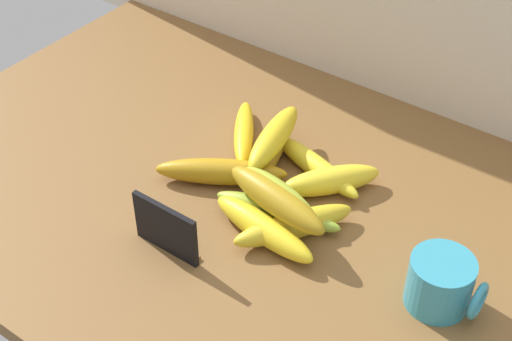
{
  "coord_description": "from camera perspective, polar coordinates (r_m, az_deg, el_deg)",
  "views": [
    {
      "loc": [
        55.86,
        -68.0,
        80.54
      ],
      "look_at": [
        5.4,
        1.72,
        8.0
      ],
      "focal_mm": 52.3,
      "sensor_mm": 36.0,
      "label": 1
    }
  ],
  "objects": [
    {
      "name": "banana_1",
      "position": [
        1.07,
        0.58,
        -4.47
      ],
      "size": [
        18.9,
        6.66,
        4.17
      ],
      "primitive_type": "ellipsoid",
      "rotation": [
        0.0,
        0.0,
        3.0
      ],
      "color": "yellow",
      "rests_on": "counter_top"
    },
    {
      "name": "banana_8",
      "position": [
        1.18,
        1.37,
        2.54
      ],
      "size": [
        7.58,
        17.89,
        4.15
      ],
      "primitive_type": "ellipsoid",
      "rotation": [
        0.0,
        0.0,
        4.92
      ],
      "color": "yellow",
      "rests_on": "banana_6"
    },
    {
      "name": "banana_9",
      "position": [
        1.08,
        1.71,
        -1.92
      ],
      "size": [
        15.99,
        7.57,
        4.17
      ],
      "primitive_type": "ellipsoid",
      "rotation": [
        0.0,
        0.0,
        -0.23
      ],
      "color": "#A4B832",
      "rests_on": "banana_2"
    },
    {
      "name": "banana_5",
      "position": [
        1.26,
        -0.94,
        2.91
      ],
      "size": [
        12.46,
        16.15,
        3.24
      ],
      "primitive_type": "ellipsoid",
      "rotation": [
        0.0,
        0.0,
        5.31
      ],
      "color": "yellow",
      "rests_on": "counter_top"
    },
    {
      "name": "banana_6",
      "position": [
        1.2,
        0.98,
        0.99
      ],
      "size": [
        7.25,
        16.75,
        3.27
      ],
      "primitive_type": "ellipsoid",
      "rotation": [
        0.0,
        0.0,
        4.96
      ],
      "color": "#B38B25",
      "rests_on": "counter_top"
    },
    {
      "name": "chalkboard_sign",
      "position": [
        1.05,
        -6.88,
        -4.56
      ],
      "size": [
        11.0,
        1.8,
        8.4
      ],
      "color": "black",
      "rests_on": "counter_top"
    },
    {
      "name": "banana_10",
      "position": [
        1.07,
        1.56,
        -2.23
      ],
      "size": [
        19.11,
        7.86,
        4.36
      ],
      "primitive_type": "ellipsoid",
      "rotation": [
        0.0,
        0.0,
        -0.19
      ],
      "color": "#AA8519",
      "rests_on": "banana_2"
    },
    {
      "name": "banana_4",
      "position": [
        1.19,
        4.53,
        0.39
      ],
      "size": [
        19.64,
        8.47,
        3.4
      ],
      "primitive_type": "ellipsoid",
      "rotation": [
        0.0,
        0.0,
        6.01
      ],
      "color": "yellow",
      "rests_on": "counter_top"
    },
    {
      "name": "coffee_mug",
      "position": [
        1.01,
        13.99,
        -8.36
      ],
      "size": [
        10.12,
        8.62,
        7.54
      ],
      "color": "teal",
      "rests_on": "counter_top"
    },
    {
      "name": "banana_0",
      "position": [
        1.16,
        5.72,
        -0.77
      ],
      "size": [
        13.44,
        15.13,
        4.33
      ],
      "primitive_type": "ellipsoid",
      "rotation": [
        0.0,
        0.0,
        0.89
      ],
      "color": "yellow",
      "rests_on": "counter_top"
    },
    {
      "name": "counter_top",
      "position": [
        1.18,
        -2.61,
        -1.86
      ],
      "size": [
        110.0,
        76.0,
        3.0
      ],
      "primitive_type": "cube",
      "color": "brown",
      "rests_on": "ground"
    },
    {
      "name": "banana_2",
      "position": [
        1.11,
        1.64,
        -3.14
      ],
      "size": [
        19.97,
        7.78,
        3.37
      ],
      "primitive_type": "ellipsoid",
      "rotation": [
        0.0,
        0.0,
        0.23
      ],
      "color": "#9CBC37",
      "rests_on": "counter_top"
    },
    {
      "name": "banana_3",
      "position": [
        1.17,
        -2.68,
        -0.1
      ],
      "size": [
        19.9,
        14.59,
        4.21
      ],
      "primitive_type": "ellipsoid",
      "rotation": [
        0.0,
        0.0,
        0.56
      ],
      "color": "#B68516",
      "rests_on": "counter_top"
    },
    {
      "name": "banana_7",
      "position": [
        1.08,
        2.9,
        -4.21
      ],
      "size": [
        13.25,
        18.03,
        4.02
      ],
      "primitive_type": "ellipsoid",
      "rotation": [
        0.0,
        0.0,
        4.16
      ],
      "color": "gold",
      "rests_on": "counter_top"
    }
  ]
}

